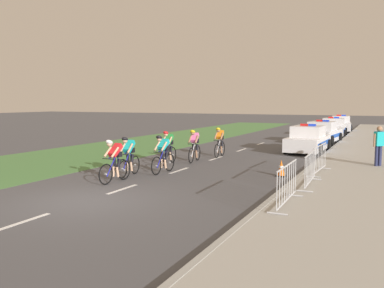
{
  "coord_description": "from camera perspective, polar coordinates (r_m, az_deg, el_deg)",
  "views": [
    {
      "loc": [
        7.66,
        -9.0,
        2.83
      ],
      "look_at": [
        0.48,
        6.0,
        1.1
      ],
      "focal_mm": 38.19,
      "sensor_mm": 36.0,
      "label": 1
    }
  ],
  "objects": [
    {
      "name": "ground_plane",
      "position": [
        12.15,
        -14.53,
        -7.72
      ],
      "size": [
        160.0,
        160.0,
        0.0
      ],
      "primitive_type": "plane",
      "color": "#4C4C51"
    },
    {
      "name": "sidewalk_slab",
      "position": [
        23.19,
        22.78,
        -1.39
      ],
      "size": [
        3.72,
        60.0,
        0.12
      ],
      "primitive_type": "cube",
      "color": "#A3A099",
      "rests_on": "ground"
    },
    {
      "name": "kerb_edge",
      "position": [
        23.34,
        18.41,
        -1.17
      ],
      "size": [
        0.16,
        60.0,
        0.13
      ],
      "primitive_type": "cube",
      "color": "#9E9E99",
      "rests_on": "ground"
    },
    {
      "name": "grass_verge",
      "position": [
        27.44,
        -6.95,
        -0.02
      ],
      "size": [
        7.0,
        60.0,
        0.01
      ],
      "primitive_type": "cube",
      "color": "#4C7F42",
      "rests_on": "ground"
    },
    {
      "name": "lane_markings_centre",
      "position": [
        18.64,
        1.01,
        -2.79
      ],
      "size": [
        0.14,
        21.6,
        0.01
      ],
      "color": "white",
      "rests_on": "ground"
    },
    {
      "name": "cyclist_lead",
      "position": [
        14.56,
        -10.76,
        -2.24
      ],
      "size": [
        0.43,
        1.72,
        1.56
      ],
      "color": "black",
      "rests_on": "ground"
    },
    {
      "name": "cyclist_second",
      "position": [
        15.68,
        -8.86,
        -1.62
      ],
      "size": [
        0.45,
        1.72,
        1.56
      ],
      "color": "black",
      "rests_on": "ground"
    },
    {
      "name": "cyclist_third",
      "position": [
        16.18,
        -4.1,
        -1.33
      ],
      "size": [
        0.42,
        1.72,
        1.56
      ],
      "color": "black",
      "rests_on": "ground"
    },
    {
      "name": "cyclist_fourth",
      "position": [
        18.49,
        -3.34,
        -0.42
      ],
      "size": [
        0.44,
        1.72,
        1.56
      ],
      "color": "black",
      "rests_on": "ground"
    },
    {
      "name": "cyclist_fifth",
      "position": [
        19.18,
        0.34,
        -0.18
      ],
      "size": [
        0.46,
        1.72,
        1.56
      ],
      "color": "black",
      "rests_on": "ground"
    },
    {
      "name": "cyclist_sixth",
      "position": [
        20.96,
        3.89,
        0.33
      ],
      "size": [
        0.44,
        1.72,
        1.56
      ],
      "color": "black",
      "rests_on": "ground"
    },
    {
      "name": "police_car_nearest",
      "position": [
        23.88,
        15.91,
        0.55
      ],
      "size": [
        2.11,
        4.46,
        1.59
      ],
      "color": "white",
      "rests_on": "ground"
    },
    {
      "name": "police_car_second",
      "position": [
        29.44,
        17.77,
        1.47
      ],
      "size": [
        2.3,
        4.54,
        1.59
      ],
      "color": "silver",
      "rests_on": "ground"
    },
    {
      "name": "police_car_third",
      "position": [
        35.54,
        19.14,
        2.14
      ],
      "size": [
        2.14,
        4.47,
        1.59
      ],
      "color": "silver",
      "rests_on": "ground"
    },
    {
      "name": "police_car_furthest",
      "position": [
        41.34,
        20.07,
        2.6
      ],
      "size": [
        2.3,
        4.54,
        1.59
      ],
      "color": "silver",
      "rests_on": "ground"
    },
    {
      "name": "crowd_barrier_front",
      "position": [
        11.09,
        13.12,
        -5.58
      ],
      "size": [
        0.53,
        2.32,
        1.07
      ],
      "color": "#B7BABF",
      "rests_on": "sidewalk_slab"
    },
    {
      "name": "crowd_barrier_middle",
      "position": [
        13.8,
        16.17,
        -3.41
      ],
      "size": [
        0.57,
        2.32,
        1.07
      ],
      "color": "#B7BABF",
      "rests_on": "sidewalk_slab"
    },
    {
      "name": "crowd_barrier_rear",
      "position": [
        16.31,
        17.41,
        -2.03
      ],
      "size": [
        0.59,
        2.32,
        1.07
      ],
      "color": "#B7BABF",
      "rests_on": "sidewalk_slab"
    },
    {
      "name": "traffic_cone_near",
      "position": [
        15.88,
        12.35,
        -3.33
      ],
      "size": [
        0.36,
        0.36,
        0.64
      ],
      "color": "black",
      "rests_on": "ground"
    },
    {
      "name": "spectator_closest",
      "position": [
        18.9,
        24.62,
        0.09
      ],
      "size": [
        0.44,
        0.41,
        1.68
      ],
      "color": "#23284C",
      "rests_on": "sidewalk_slab"
    },
    {
      "name": "spectator_middle",
      "position": [
        19.09,
        24.66,
        0.14
      ],
      "size": [
        0.43,
        0.41,
        1.68
      ],
      "color": "#23284C",
      "rests_on": "sidewalk_slab"
    }
  ]
}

